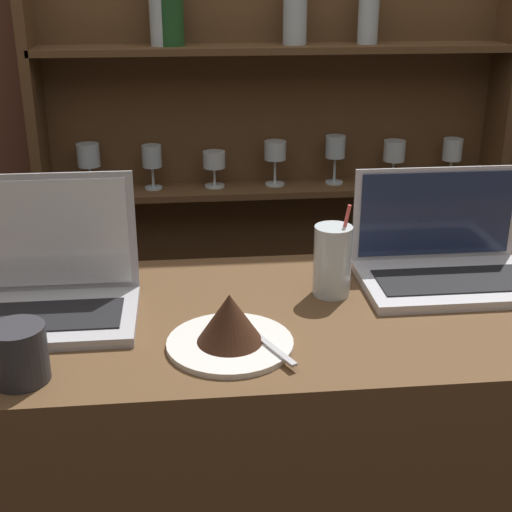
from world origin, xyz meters
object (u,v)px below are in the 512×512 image
(laptop_far, at_px, (445,258))
(coffee_cup, at_px, (19,354))
(cake_plate, at_px, (230,326))
(laptop_near, at_px, (40,285))
(water_glass, at_px, (332,261))

(laptop_far, xyz_separation_m, coffee_cup, (-0.77, -0.30, -0.00))
(laptop_far, height_order, cake_plate, laptop_far)
(laptop_near, relative_size, coffee_cup, 3.81)
(coffee_cup, bearing_deg, laptop_far, 21.39)
(laptop_near, distance_m, water_glass, 0.54)
(cake_plate, relative_size, water_glass, 1.18)
(cake_plate, bearing_deg, laptop_far, 27.29)
(water_glass, bearing_deg, cake_plate, -138.12)
(laptop_near, bearing_deg, laptop_far, 5.42)
(laptop_far, bearing_deg, water_glass, -169.54)
(laptop_far, bearing_deg, laptop_near, -174.58)
(cake_plate, bearing_deg, laptop_near, 154.60)
(laptop_far, xyz_separation_m, cake_plate, (-0.45, -0.23, -0.01))
(cake_plate, bearing_deg, coffee_cup, -167.61)
(laptop_near, bearing_deg, coffee_cup, -88.04)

